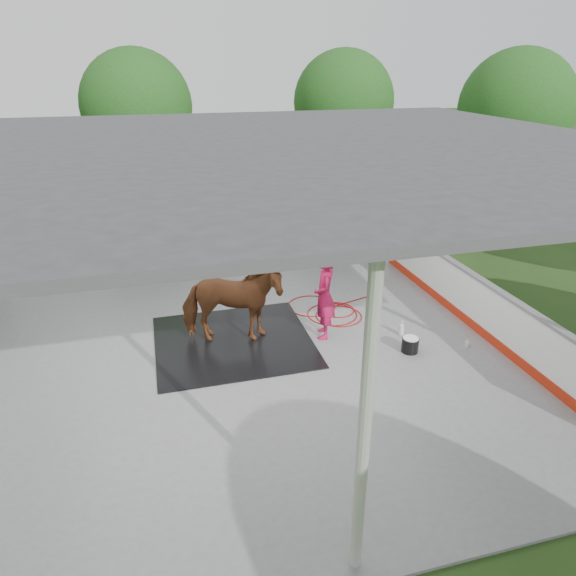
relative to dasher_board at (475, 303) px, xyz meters
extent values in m
plane|color=#1E3814|center=(-4.60, 0.00, -0.59)|extent=(100.00, 100.00, 0.00)
cube|color=slate|center=(-4.60, 0.00, -0.57)|extent=(12.00, 10.00, 0.05)
cylinder|color=beige|center=(-4.60, -4.70, 1.38)|extent=(0.14, 0.14, 3.85)
cylinder|color=beige|center=(-4.60, 4.70, 1.38)|extent=(0.14, 0.14, 3.85)
cylinder|color=beige|center=(1.10, 4.70, 1.38)|extent=(0.14, 0.14, 3.85)
cube|color=brown|center=(-4.60, -4.50, 3.26)|extent=(12.00, 0.10, 0.18)
cube|color=brown|center=(-4.60, -3.00, 3.26)|extent=(12.00, 0.10, 0.18)
cube|color=brown|center=(-4.60, -1.50, 3.26)|extent=(12.00, 0.10, 0.18)
cube|color=brown|center=(-4.60, 0.00, 3.26)|extent=(12.00, 0.10, 0.18)
cube|color=brown|center=(-4.60, 1.50, 3.26)|extent=(12.00, 0.10, 0.18)
cube|color=brown|center=(-4.60, 3.00, 3.26)|extent=(12.00, 0.10, 0.18)
cube|color=brown|center=(-4.60, 4.50, 3.26)|extent=(12.00, 0.10, 0.18)
cube|color=brown|center=(1.10, 0.00, 3.26)|extent=(0.12, 10.00, 0.18)
cube|color=#38383A|center=(-4.60, 0.00, 3.46)|extent=(12.60, 10.60, 0.10)
cube|color=#B6250F|center=(0.00, 0.00, -0.44)|extent=(0.14, 8.00, 0.20)
cube|color=white|center=(0.00, 0.00, 0.06)|extent=(0.12, 8.00, 1.00)
cube|color=slate|center=(0.00, 0.00, 0.58)|extent=(0.16, 8.00, 0.06)
cylinder|color=#382314|center=(-6.60, 12.00, 0.51)|extent=(0.36, 0.36, 2.20)
sphere|color=#194714|center=(-6.60, 12.00, 3.21)|extent=(4.00, 4.00, 4.00)
cylinder|color=#382314|center=(1.40, 12.00, 0.51)|extent=(0.36, 0.36, 2.20)
sphere|color=#194714|center=(1.40, 12.00, 3.21)|extent=(4.00, 4.00, 4.00)
cylinder|color=#382314|center=(6.40, 8.00, 0.51)|extent=(0.36, 0.36, 2.20)
sphere|color=#194714|center=(6.40, 8.00, 3.21)|extent=(4.00, 4.00, 4.00)
cube|color=black|center=(-5.11, 0.67, -0.53)|extent=(3.13, 2.93, 0.02)
imported|color=brown|center=(-5.11, 0.67, 0.33)|extent=(2.15, 1.28, 1.70)
imported|color=#BF1448|center=(-3.24, 0.44, 0.37)|extent=(0.58, 0.75, 1.82)
cylinder|color=black|center=(-1.80, -0.62, -0.40)|extent=(0.33, 0.33, 0.29)
cylinder|color=white|center=(-1.80, -0.62, -0.25)|extent=(0.31, 0.31, 0.03)
imported|color=silver|center=(-1.66, 0.04, -0.38)|extent=(0.16, 0.16, 0.32)
imported|color=#338CD8|center=(-0.60, -0.75, -0.46)|extent=(0.11, 0.11, 0.16)
torus|color=#A00B0B|center=(-3.06, 1.83, -0.53)|extent=(1.13, 1.13, 0.02)
torus|color=#A00B0B|center=(-2.63, 1.17, -0.53)|extent=(1.05, 1.05, 0.02)
torus|color=#A00B0B|center=(-2.56, 1.48, -0.53)|extent=(0.80, 0.80, 0.02)
torus|color=#A00B0B|center=(-2.74, 1.30, -0.53)|extent=(1.14, 1.14, 0.02)
cylinder|color=#A00B0B|center=(-2.23, 1.77, -0.53)|extent=(1.48, 0.50, 0.02)
camera|label=1|loc=(-6.40, -8.46, 4.74)|focal=32.00mm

